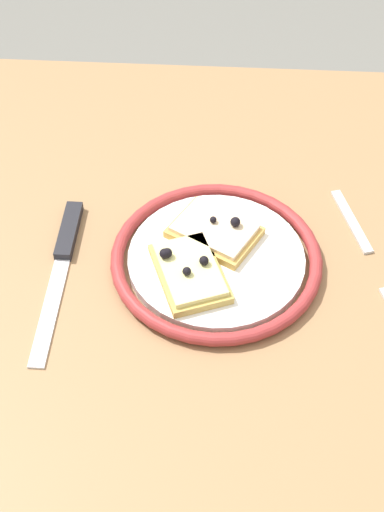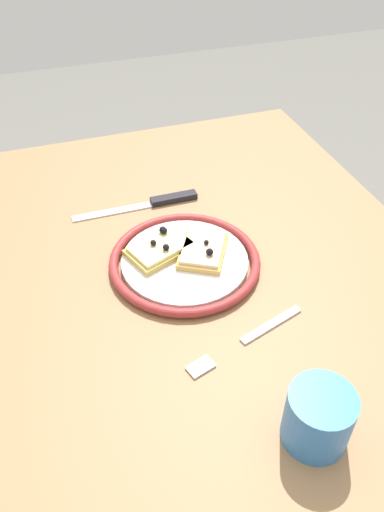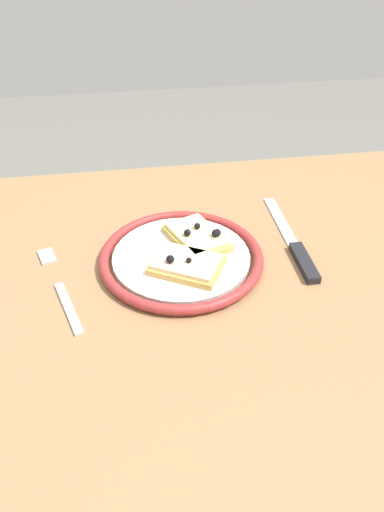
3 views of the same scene
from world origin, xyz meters
name	(u,v)px [view 1 (image 1 of 3)]	position (x,y,z in m)	size (l,w,h in m)	color
ground_plane	(228,491)	(0.00, 0.00, 0.00)	(6.00, 6.00, 0.00)	slate
dining_table	(247,285)	(0.00, 0.00, 0.65)	(1.04, 0.73, 0.74)	#936D47
plate	(216,259)	(0.04, 0.05, 0.75)	(0.25, 0.25, 0.02)	white
pizza_slice_near	(215,231)	(0.04, 0.01, 0.76)	(0.12, 0.11, 0.03)	tan
pizza_slice_far	(189,271)	(0.07, 0.08, 0.77)	(0.10, 0.12, 0.03)	tan
knife	(64,251)	(0.22, 0.04, 0.75)	(0.02, 0.24, 0.01)	silver
fork	(367,249)	(-0.14, 0.01, 0.75)	(0.08, 0.20, 0.00)	silver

